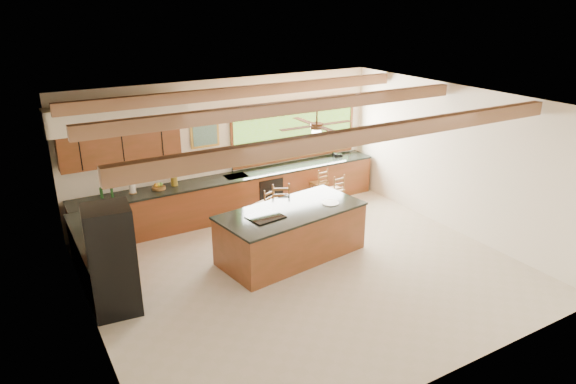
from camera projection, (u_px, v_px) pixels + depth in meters
ground at (306, 270)px, 9.24m from camera, size 7.20×7.20×0.00m
room_shell at (279, 144)px, 8.91m from camera, size 7.27×6.54×3.02m
counter_run at (209, 208)px, 10.73m from camera, size 7.12×3.10×1.26m
island at (291, 233)px, 9.58m from camera, size 2.87×1.64×0.97m
refrigerator at (112, 261)px, 7.74m from camera, size 0.75×0.73×1.75m
bar_stool_a at (265, 206)px, 10.50m from camera, size 0.46×0.46×0.99m
bar_stool_b at (282, 203)px, 10.43m from camera, size 0.54×0.54×1.14m
bar_stool_c at (320, 184)px, 11.87m from camera, size 0.37×0.37×0.93m
bar_stool_d at (336, 191)px, 11.43m from camera, size 0.35×0.35×0.95m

